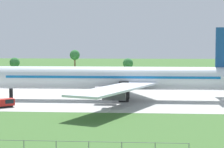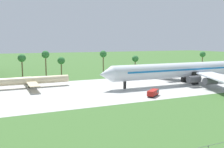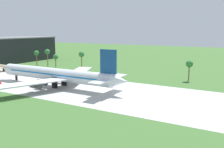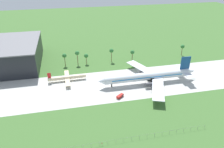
# 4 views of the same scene
# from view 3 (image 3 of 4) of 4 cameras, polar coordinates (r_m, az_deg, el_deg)

# --- Properties ---
(ground_plane) EXTENTS (600.00, 600.00, 0.00)m
(ground_plane) POSITION_cam_3_polar(r_m,az_deg,el_deg) (139.27, -20.38, -1.11)
(ground_plane) COLOR #3D662D
(taxiway_strip) EXTENTS (320.00, 44.00, 0.02)m
(taxiway_strip) POSITION_cam_3_polar(r_m,az_deg,el_deg) (139.26, -20.38, -1.11)
(taxiway_strip) COLOR #B2B2AD
(taxiway_strip) RESTS_ON ground_plane
(jet_airliner) EXTENTS (72.76, 61.94, 17.95)m
(jet_airliner) POSITION_cam_3_polar(r_m,az_deg,el_deg) (115.73, -12.51, -0.15)
(jet_airliner) COLOR silver
(jet_airliner) RESTS_ON ground_plane
(regional_aircraft) EXTENTS (27.53, 24.79, 7.76)m
(regional_aircraft) POSITION_cam_3_polar(r_m,az_deg,el_deg) (169.14, -23.31, 1.46)
(regional_aircraft) COLOR beige
(regional_aircraft) RESTS_ON ground_plane
(terminal_building) EXTENTS (36.72, 61.20, 19.41)m
(terminal_building) POSITION_cam_3_polar(r_m,az_deg,el_deg) (222.79, -21.55, 5.34)
(terminal_building) COLOR black
(terminal_building) RESTS_ON ground_plane
(palm_tree_row) EXTENTS (110.63, 3.60, 12.27)m
(palm_tree_row) POSITION_cam_3_polar(r_m,az_deg,el_deg) (160.14, -7.24, 3.94)
(palm_tree_row) COLOR brown
(palm_tree_row) RESTS_ON ground_plane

